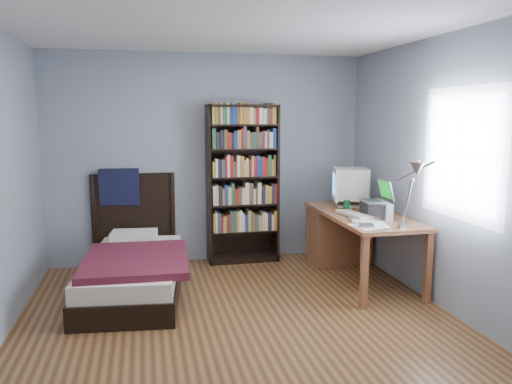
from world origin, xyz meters
TOP-DOWN VIEW (x-y plane):
  - room at (0.03, -0.00)m, footprint 4.20×4.24m
  - desk at (1.50, 1.43)m, footprint 0.75×1.67m
  - crt_monitor at (1.54, 1.40)m, footprint 0.48×0.45m
  - laptop at (1.61, 0.89)m, footprint 0.30×0.31m
  - desk_lamp at (1.45, -0.15)m, footprint 0.26×0.57m
  - keyboard at (1.37, 0.86)m, footprint 0.26×0.48m
  - speaker at (1.58, 0.55)m, footprint 0.10×0.10m
  - soda_can at (1.40, 1.13)m, footprint 0.07×0.07m
  - mouse at (1.46, 1.21)m, footprint 0.06×0.11m
  - phone_silver at (1.25, 0.68)m, footprint 0.06×0.10m
  - phone_grey at (1.23, 0.51)m, footprint 0.05×0.09m
  - external_drive at (1.27, 0.35)m, footprint 0.16×0.16m
  - bookshelf at (0.39, 1.94)m, footprint 0.85×0.30m
  - bed at (-0.90, 1.15)m, footprint 1.10×2.03m

SIDE VIEW (x-z plane):
  - bed at x=-0.90m, z-range -0.32..0.84m
  - desk at x=1.50m, z-range 0.05..0.78m
  - phone_silver at x=1.25m, z-range 0.73..0.75m
  - phone_grey at x=1.23m, z-range 0.73..0.75m
  - external_drive at x=1.27m, z-range 0.73..0.76m
  - keyboard at x=1.37m, z-range 0.72..0.77m
  - mouse at x=1.46m, z-range 0.73..0.77m
  - soda_can at x=1.40m, z-range 0.73..0.85m
  - speaker at x=1.58m, z-range 0.73..0.90m
  - laptop at x=1.61m, z-range 0.65..1.02m
  - bookshelf at x=0.39m, z-range 0.00..1.90m
  - crt_monitor at x=1.54m, z-range 0.76..1.21m
  - room at x=0.03m, z-range 0.00..2.50m
  - desk_lamp at x=1.45m, z-range 0.94..1.61m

